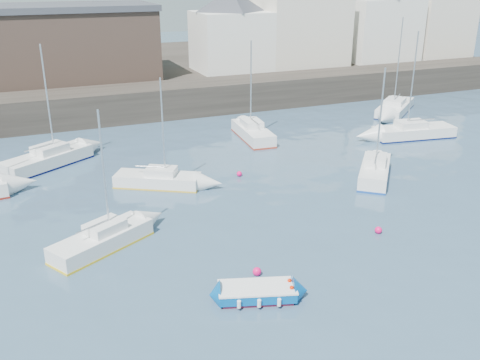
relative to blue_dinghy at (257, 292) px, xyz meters
name	(u,v)px	position (x,y,z in m)	size (l,w,h in m)	color
water	(344,305)	(3.34, -1.87, -0.36)	(220.00, 220.00, 0.00)	#2D4760
quay_wall	(152,101)	(3.34, 33.13, 1.14)	(90.00, 5.00, 3.00)	#28231E
land_strip	(119,72)	(3.34, 51.13, 1.04)	(90.00, 32.00, 2.80)	#28231E
bldg_east_a	(300,13)	(23.34, 40.13, 8.44)	(13.36, 13.36, 11.80)	beige
bldg_east_b	(379,19)	(34.34, 39.63, 7.50)	(11.88, 11.88, 9.95)	white
bldg_east_c	(436,13)	(43.34, 39.63, 8.01)	(11.14, 11.14, 10.95)	beige
bldg_east_d	(231,29)	(14.34, 39.63, 7.00)	(11.14, 11.14, 8.95)	white
warehouse	(74,42)	(-2.66, 41.13, 6.25)	(16.40, 10.40, 7.60)	#3D2D26
blue_dinghy	(257,292)	(0.00, 0.00, 0.00)	(3.72, 2.44, 0.66)	maroon
sailboat_a	(102,239)	(-5.59, 7.33, 0.15)	(5.81, 4.39, 7.36)	white
sailboat_b	(158,179)	(-0.76, 14.72, 0.12)	(5.87, 4.47, 7.37)	white
sailboat_c	(375,171)	(13.61, 10.35, 0.22)	(5.11, 5.65, 7.63)	white
sailboat_d	(413,131)	(22.59, 17.28, 0.18)	(7.33, 3.25, 9.03)	white
sailboat_f	(253,132)	(9.53, 22.32, 0.22)	(2.54, 6.48, 8.24)	white
sailboat_g	(395,107)	(26.58, 25.07, 0.17)	(7.25, 6.66, 9.46)	white
sailboat_h	(48,159)	(-7.34, 21.67, 0.21)	(6.97, 5.58, 8.85)	white
buoy_near	(257,275)	(0.82, 1.83, -0.36)	(0.42, 0.42, 0.42)	#FF0D64
buoy_mid	(378,233)	(8.84, 3.28, -0.36)	(0.40, 0.40, 0.40)	#FF0D64
buoy_far	(239,176)	(5.03, 14.37, -0.36)	(0.38, 0.38, 0.38)	#FF0D64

